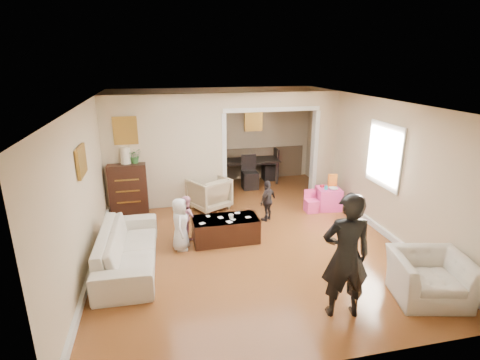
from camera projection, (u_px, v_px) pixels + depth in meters
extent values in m
plane|color=#975027|center=(242.00, 233.00, 7.49)|extent=(7.00, 7.00, 0.00)
cube|color=#C4B28F|center=(166.00, 152.00, 8.48)|extent=(2.75, 0.18, 2.60)
cube|color=#C4B28F|center=(323.00, 144.00, 9.27)|extent=(0.55, 0.18, 2.60)
cube|color=#C4B28F|center=(272.00, 100.00, 8.65)|extent=(2.22, 0.18, 0.35)
cube|color=white|center=(385.00, 155.00, 7.20)|extent=(0.03, 0.95, 1.10)
cube|color=brown|center=(125.00, 131.00, 8.05)|extent=(0.45, 0.03, 0.55)
cube|color=brown|center=(81.00, 161.00, 5.83)|extent=(0.03, 0.55, 0.40)
cube|color=brown|center=(254.00, 120.00, 10.39)|extent=(0.45, 0.03, 0.55)
imported|color=beige|center=(128.00, 248.00, 6.20)|extent=(0.94, 2.27, 0.66)
imported|color=tan|center=(209.00, 193.00, 8.63)|extent=(1.09, 1.10, 0.74)
imported|color=beige|center=(429.00, 277.00, 5.37)|extent=(1.19, 1.09, 0.66)
cube|color=black|center=(129.00, 188.00, 8.40)|extent=(0.82, 0.46, 1.13)
cylinder|color=beige|center=(125.00, 155.00, 8.17)|extent=(0.22, 0.22, 0.36)
imported|color=#3A7534|center=(135.00, 156.00, 8.22)|extent=(0.30, 0.26, 0.33)
cube|color=#351A11|center=(226.00, 229.00, 7.11)|extent=(1.24, 0.63, 0.46)
imported|color=silver|center=(231.00, 217.00, 7.00)|extent=(0.10, 0.10, 0.09)
cube|color=#FF43A4|center=(328.00, 198.00, 8.65)|extent=(0.57, 0.57, 0.49)
cube|color=gold|center=(332.00, 180.00, 8.64)|extent=(0.21, 0.09, 0.30)
cylinder|color=#23B2AF|center=(326.00, 188.00, 8.49)|extent=(0.08, 0.08, 0.08)
cube|color=red|center=(322.00, 186.00, 8.65)|extent=(0.09, 0.08, 0.05)
imported|color=white|center=(333.00, 189.00, 8.46)|extent=(0.23, 0.23, 0.05)
imported|color=black|center=(245.00, 170.00, 10.58)|extent=(1.94, 1.17, 0.66)
imported|color=black|center=(346.00, 256.00, 4.85)|extent=(0.70, 0.52, 1.76)
imported|color=silver|center=(180.00, 224.00, 6.72)|extent=(0.38, 0.52, 0.98)
imported|color=pink|center=(187.00, 217.00, 7.18)|extent=(0.45, 0.50, 0.85)
imported|color=black|center=(268.00, 201.00, 7.96)|extent=(0.54, 0.51, 0.89)
cube|color=white|center=(221.00, 217.00, 7.07)|extent=(0.11, 0.12, 0.00)
cube|color=white|center=(202.00, 223.00, 6.82)|extent=(0.13, 0.12, 0.00)
cube|color=white|center=(229.00, 222.00, 6.88)|extent=(0.13, 0.14, 0.00)
cube|color=white|center=(233.00, 220.00, 6.98)|extent=(0.10, 0.10, 0.00)
cube|color=white|center=(237.00, 213.00, 7.29)|extent=(0.10, 0.08, 0.00)
cube|color=white|center=(208.00, 216.00, 7.14)|extent=(0.08, 0.10, 0.00)
cube|color=white|center=(248.00, 217.00, 7.09)|extent=(0.10, 0.08, 0.00)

